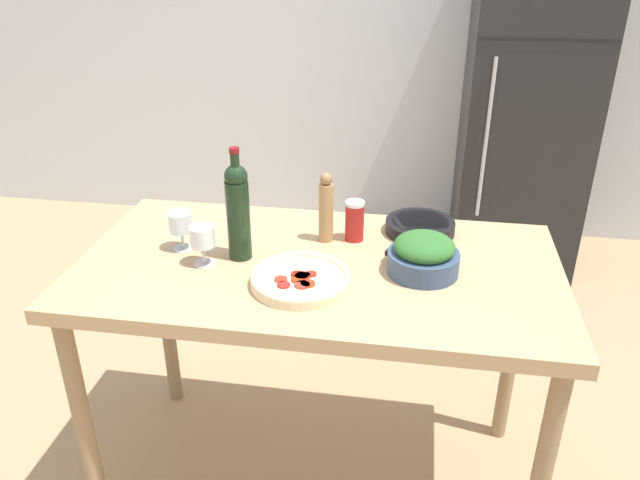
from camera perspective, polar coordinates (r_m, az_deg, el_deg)
name	(u,v)px	position (r m, az deg, el deg)	size (l,w,h in m)	color
ground_plane	(318,475)	(2.52, -0.16, -20.71)	(14.00, 14.00, 0.00)	tan
wall_back	(380,28)	(4.05, 5.49, 18.76)	(6.40, 0.08, 2.60)	silver
refrigerator	(526,107)	(3.76, 18.35, 11.48)	(0.68, 0.72, 1.90)	black
prep_counter	(318,290)	(1.99, -0.18, -4.58)	(1.50, 0.79, 0.92)	tan
wine_bottle	(238,210)	(1.92, -7.54, 2.77)	(0.07, 0.07, 0.36)	black
wine_glass_near	(203,239)	(1.93, -10.68, 0.13)	(0.08, 0.08, 0.13)	silver
wine_glass_far	(181,224)	(2.04, -12.62, 1.46)	(0.08, 0.08, 0.13)	silver
pepper_mill	(326,209)	(2.03, 0.59, 2.90)	(0.05, 0.05, 0.24)	#AD7F51
salad_bowl	(424,255)	(1.89, 9.46, -1.40)	(0.22, 0.22, 0.13)	#384C6B
homemade_pizza	(301,279)	(1.82, -1.78, -3.56)	(0.29, 0.29, 0.04)	beige
salt_canister	(355,221)	(2.06, 3.18, 1.77)	(0.06, 0.06, 0.14)	#B2231E
cast_iron_skillet	(420,227)	(2.15, 9.10, 1.21)	(0.24, 0.36, 0.04)	black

